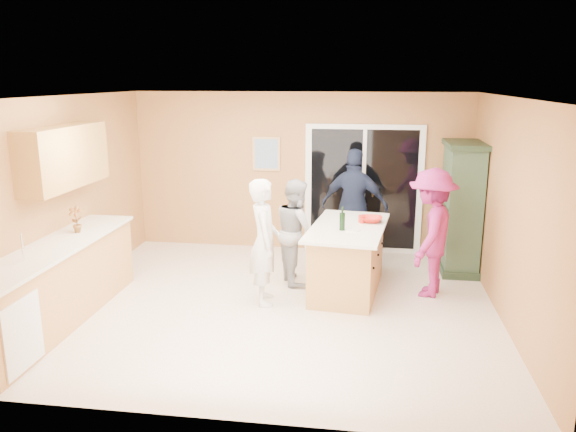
# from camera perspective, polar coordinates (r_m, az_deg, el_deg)

# --- Properties ---
(floor) EXTENTS (5.50, 5.50, 0.00)m
(floor) POSITION_cam_1_polar(r_m,az_deg,el_deg) (7.23, -1.30, -9.03)
(floor) COLOR silver
(floor) RESTS_ON ground
(ceiling) EXTENTS (5.50, 5.00, 0.10)m
(ceiling) POSITION_cam_1_polar(r_m,az_deg,el_deg) (6.67, -1.43, 12.02)
(ceiling) COLOR white
(ceiling) RESTS_ON wall_back
(wall_back) EXTENTS (5.50, 0.10, 2.60)m
(wall_back) POSITION_cam_1_polar(r_m,az_deg,el_deg) (9.26, 1.19, 4.46)
(wall_back) COLOR tan
(wall_back) RESTS_ON ground
(wall_front) EXTENTS (5.50, 0.10, 2.60)m
(wall_front) POSITION_cam_1_polar(r_m,az_deg,el_deg) (4.48, -6.66, -5.97)
(wall_front) COLOR tan
(wall_front) RESTS_ON ground
(wall_left) EXTENTS (0.10, 5.00, 2.60)m
(wall_left) POSITION_cam_1_polar(r_m,az_deg,el_deg) (7.77, -21.81, 1.63)
(wall_left) COLOR tan
(wall_left) RESTS_ON ground
(wall_right) EXTENTS (0.10, 5.00, 2.60)m
(wall_right) POSITION_cam_1_polar(r_m,az_deg,el_deg) (6.94, 21.64, 0.28)
(wall_right) COLOR tan
(wall_right) RESTS_ON ground
(left_cabinet_run) EXTENTS (0.65, 3.05, 1.24)m
(left_cabinet_run) POSITION_cam_1_polar(r_m,az_deg,el_deg) (6.97, -23.27, -7.02)
(left_cabinet_run) COLOR #BC8549
(left_cabinet_run) RESTS_ON floor
(upper_cabinets) EXTENTS (0.35, 1.60, 0.75)m
(upper_cabinets) POSITION_cam_1_polar(r_m,az_deg,el_deg) (7.42, -21.79, 5.61)
(upper_cabinets) COLOR #BC8549
(upper_cabinets) RESTS_ON wall_left
(sliding_door) EXTENTS (1.90, 0.07, 2.10)m
(sliding_door) POSITION_cam_1_polar(r_m,az_deg,el_deg) (9.21, 7.66, 2.70)
(sliding_door) COLOR white
(sliding_door) RESTS_ON floor
(framed_picture) EXTENTS (0.46, 0.04, 0.56)m
(framed_picture) POSITION_cam_1_polar(r_m,az_deg,el_deg) (9.28, -2.21, 6.34)
(framed_picture) COLOR tan
(framed_picture) RESTS_ON wall_back
(kitchen_island) EXTENTS (1.13, 1.83, 0.91)m
(kitchen_island) POSITION_cam_1_polar(r_m,az_deg,el_deg) (7.59, 6.05, -4.55)
(kitchen_island) COLOR #BC8549
(kitchen_island) RESTS_ON floor
(green_hutch) EXTENTS (0.55, 1.05, 1.92)m
(green_hutch) POSITION_cam_1_polar(r_m,az_deg,el_deg) (8.65, 17.16, 0.69)
(green_hutch) COLOR #1F3220
(green_hutch) RESTS_ON floor
(woman_white) EXTENTS (0.51, 0.66, 1.61)m
(woman_white) POSITION_cam_1_polar(r_m,az_deg,el_deg) (7.07, -2.43, -2.64)
(woman_white) COLOR silver
(woman_white) RESTS_ON floor
(woman_grey) EXTENTS (0.78, 0.87, 1.47)m
(woman_grey) POSITION_cam_1_polar(r_m,az_deg,el_deg) (7.82, 0.89, -1.55)
(woman_grey) COLOR #A0A1A3
(woman_grey) RESTS_ON floor
(woman_navy) EXTENTS (1.11, 0.64, 1.78)m
(woman_navy) POSITION_cam_1_polar(r_m,az_deg,el_deg) (8.72, 6.77, 1.01)
(woman_navy) COLOR #1C233D
(woman_navy) RESTS_ON floor
(woman_magenta) EXTENTS (0.94, 1.24, 1.69)m
(woman_magenta) POSITION_cam_1_polar(r_m,az_deg,el_deg) (7.55, 14.32, -1.67)
(woman_magenta) COLOR #8E1F6B
(woman_magenta) RESTS_ON floor
(serving_bowl) EXTENTS (0.31, 0.31, 0.07)m
(serving_bowl) POSITION_cam_1_polar(r_m,az_deg,el_deg) (7.69, 8.43, -0.34)
(serving_bowl) COLOR red
(serving_bowl) RESTS_ON kitchen_island
(tulip_vase) EXTENTS (0.19, 0.13, 0.34)m
(tulip_vase) POSITION_cam_1_polar(r_m,az_deg,el_deg) (7.42, -20.73, -0.30)
(tulip_vase) COLOR red
(tulip_vase) RESTS_ON left_cabinet_run
(tumbler_near) EXTENTS (0.08, 0.08, 0.10)m
(tumbler_near) POSITION_cam_1_polar(r_m,az_deg,el_deg) (7.65, 7.40, -0.29)
(tumbler_near) COLOR red
(tumbler_near) RESTS_ON kitchen_island
(tumbler_far) EXTENTS (0.07, 0.07, 0.09)m
(tumbler_far) POSITION_cam_1_polar(r_m,az_deg,el_deg) (7.61, 7.53, -0.37)
(tumbler_far) COLOR red
(tumbler_far) RESTS_ON kitchen_island
(wine_bottle) EXTENTS (0.07, 0.07, 0.31)m
(wine_bottle) POSITION_cam_1_polar(r_m,az_deg,el_deg) (7.21, 5.52, -0.52)
(wine_bottle) COLOR black
(wine_bottle) RESTS_ON kitchen_island
(white_plate) EXTENTS (0.25, 0.25, 0.01)m
(white_plate) POSITION_cam_1_polar(r_m,az_deg,el_deg) (7.25, 6.58, -1.40)
(white_plate) COLOR silver
(white_plate) RESTS_ON kitchen_island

